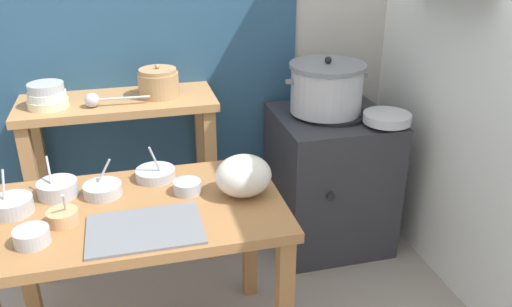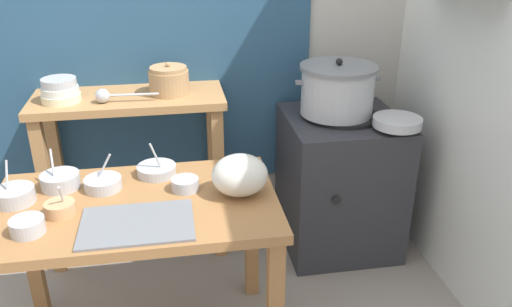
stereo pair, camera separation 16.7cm
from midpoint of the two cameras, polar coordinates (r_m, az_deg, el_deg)
wall_back at (r=2.87m, az=-7.05°, el=15.85°), size 4.40×0.12×2.60m
wall_right at (r=2.46m, az=27.37°, el=11.92°), size 0.30×3.20×2.60m
prep_table at (r=2.11m, az=-10.57°, el=-7.87°), size 1.10×0.66×0.72m
back_shelf_table at (r=2.78m, az=-11.67°, el=1.84°), size 0.96×0.40×0.90m
stove_block at (r=2.95m, az=10.69°, el=-3.04°), size 0.60×0.61×0.78m
steamer_pot at (r=2.75m, az=10.61°, el=6.85°), size 0.45×0.40×0.29m
clay_pot at (r=2.68m, az=-7.71°, el=7.87°), size 0.20×0.20×0.16m
bowl_stack_enamel at (r=2.68m, az=-18.92°, el=6.47°), size 0.19×0.19×0.12m
ladle at (r=2.61m, az=-14.35°, el=6.10°), size 0.30×0.07×0.07m
serving_tray at (r=1.91m, az=-10.38°, el=-7.60°), size 0.40×0.28×0.01m
plastic_bag at (r=2.04m, az=0.57°, el=-2.42°), size 0.22×0.19×0.17m
wide_pan at (r=2.68m, az=16.90°, el=3.29°), size 0.24×0.24×0.05m
prep_bowl_0 at (r=2.17m, az=-22.87°, el=-4.23°), size 0.15×0.15×0.17m
prep_bowl_1 at (r=2.17m, az=-14.25°, el=-3.17°), size 0.15×0.15×0.14m
prep_bowl_2 at (r=2.10m, az=-5.49°, el=-3.34°), size 0.11×0.11×0.05m
prep_bowl_3 at (r=1.95m, az=-21.44°, el=-7.38°), size 0.12×0.12×0.05m
prep_bowl_4 at (r=2.24m, az=-8.70°, el=-1.78°), size 0.17×0.17×0.16m
prep_bowl_5 at (r=2.03m, az=-18.38°, el=-5.65°), size 0.11×0.11×0.13m
prep_bowl_6 at (r=2.22m, az=-18.58°, el=-2.81°), size 0.15×0.15×0.16m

